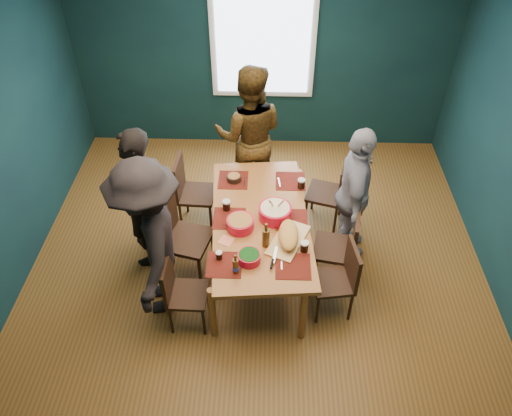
{
  "coord_description": "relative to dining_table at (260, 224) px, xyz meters",
  "views": [
    {
      "loc": [
        0.11,
        -3.67,
        4.2
      ],
      "look_at": [
        -0.01,
        -0.02,
        0.91
      ],
      "focal_mm": 35.0,
      "sensor_mm": 36.0,
      "label": 1
    }
  ],
  "objects": [
    {
      "name": "room",
      "position": [
        -0.03,
        0.25,
        0.71
      ],
      "size": [
        5.01,
        5.01,
        2.71
      ],
      "color": "brown",
      "rests_on": "ground"
    },
    {
      "name": "chair_left_near",
      "position": [
        -0.75,
        -0.72,
        -0.18
      ],
      "size": [
        0.38,
        0.38,
        0.82
      ],
      "rotation": [
        0.0,
        0.0,
        -0.02
      ],
      "color": "black",
      "rests_on": "floor"
    },
    {
      "name": "dining_table",
      "position": [
        0.0,
        0.0,
        0.0
      ],
      "size": [
        1.12,
        2.0,
        0.73
      ],
      "rotation": [
        0.0,
        0.0,
        0.09
      ],
      "color": "#915A2B",
      "rests_on": "floor"
    },
    {
      "name": "cutting_board",
      "position": [
        0.28,
        -0.3,
        0.14
      ],
      "size": [
        0.46,
        0.69,
        0.15
      ],
      "rotation": [
        0.0,
        0.0,
        -0.42
      ],
      "color": "#DDB577",
      "rests_on": "dining_table"
    },
    {
      "name": "beer_bottle_b",
      "position": [
        0.06,
        -0.36,
        0.18
      ],
      "size": [
        0.07,
        0.07,
        0.28
      ],
      "color": "#462A0C",
      "rests_on": "dining_table"
    },
    {
      "name": "napkin_a",
      "position": [
        0.4,
        0.01,
        0.07
      ],
      "size": [
        0.17,
        0.17,
        0.0
      ],
      "primitive_type": "cube",
      "rotation": [
        0.0,
        0.0,
        0.31
      ],
      "color": "#E1795E",
      "rests_on": "dining_table"
    },
    {
      "name": "person_near_left",
      "position": [
        -1.01,
        -0.49,
        0.22
      ],
      "size": [
        0.8,
        1.22,
        1.77
      ],
      "primitive_type": "imported",
      "rotation": [
        0.0,
        0.0,
        4.84
      ],
      "color": "black",
      "rests_on": "floor"
    },
    {
      "name": "chair_right_far",
      "position": [
        0.82,
        0.75,
        -0.13
      ],
      "size": [
        0.51,
        0.51,
        0.91
      ],
      "rotation": [
        0.0,
        0.0,
        -0.29
      ],
      "color": "black",
      "rests_on": "floor"
    },
    {
      "name": "chair_left_far",
      "position": [
        -0.84,
        0.71,
        -0.13
      ],
      "size": [
        0.43,
        0.43,
        0.91
      ],
      "rotation": [
        0.0,
        0.0,
        -0.05
      ],
      "color": "black",
      "rests_on": "floor"
    },
    {
      "name": "bowl_salad",
      "position": [
        -0.2,
        -0.13,
        0.13
      ],
      "size": [
        0.28,
        0.28,
        0.11
      ],
      "color": "red",
      "rests_on": "dining_table"
    },
    {
      "name": "cola_glass_b",
      "position": [
        0.43,
        -0.42,
        0.13
      ],
      "size": [
        0.08,
        0.08,
        0.11
      ],
      "color": "black",
      "rests_on": "dining_table"
    },
    {
      "name": "person_back",
      "position": [
        -0.16,
        1.29,
        0.22
      ],
      "size": [
        0.87,
        0.68,
        1.77
      ],
      "primitive_type": "imported",
      "rotation": [
        0.0,
        0.0,
        3.12
      ],
      "color": "black",
      "rests_on": "floor"
    },
    {
      "name": "cola_glass_c",
      "position": [
        0.43,
        0.51,
        0.13
      ],
      "size": [
        0.08,
        0.08,
        0.12
      ],
      "color": "black",
      "rests_on": "dining_table"
    },
    {
      "name": "cola_glass_d",
      "position": [
        -0.35,
        0.14,
        0.13
      ],
      "size": [
        0.08,
        0.08,
        0.12
      ],
      "color": "black",
      "rests_on": "dining_table"
    },
    {
      "name": "person_far_left",
      "position": [
        -1.26,
        0.16,
        0.16
      ],
      "size": [
        0.44,
        0.63,
        1.65
      ],
      "primitive_type": "imported",
      "rotation": [
        0.0,
        0.0,
        4.78
      ],
      "color": "black",
      "rests_on": "floor"
    },
    {
      "name": "chair_right_near",
      "position": [
        0.8,
        -0.51,
        -0.17
      ],
      "size": [
        0.44,
        0.44,
        0.85
      ],
      "rotation": [
        0.0,
        0.0,
        0.15
      ],
      "color": "black",
      "rests_on": "floor"
    },
    {
      "name": "napkin_c",
      "position": [
        0.3,
        -0.69,
        0.07
      ],
      "size": [
        0.16,
        0.16,
        0.0
      ],
      "primitive_type": "cube",
      "rotation": [
        0.0,
        0.0,
        -0.07
      ],
      "color": "#E1795E",
      "rests_on": "dining_table"
    },
    {
      "name": "napkin_b",
      "position": [
        -0.32,
        -0.32,
        0.07
      ],
      "size": [
        0.17,
        0.17,
        0.0
      ],
      "primitive_type": "cube",
      "rotation": [
        0.0,
        0.0,
        -0.43
      ],
      "color": "#E1795E",
      "rests_on": "dining_table"
    },
    {
      "name": "cola_glass_a",
      "position": [
        -0.37,
        -0.55,
        0.12
      ],
      "size": [
        0.06,
        0.06,
        0.09
      ],
      "color": "black",
      "rests_on": "dining_table"
    },
    {
      "name": "chair_left_mid",
      "position": [
        -0.85,
        -0.06,
        -0.06
      ],
      "size": [
        0.56,
        0.56,
        1.03
      ],
      "rotation": [
        0.0,
        0.0,
        -0.25
      ],
      "color": "black",
      "rests_on": "floor"
    },
    {
      "name": "beer_bottle_a",
      "position": [
        -0.2,
        -0.71,
        0.15
      ],
      "size": [
        0.06,
        0.06,
        0.23
      ],
      "color": "#462A0C",
      "rests_on": "dining_table"
    },
    {
      "name": "bowl_herbs",
      "position": [
        -0.09,
        -0.57,
        0.12
      ],
      "size": [
        0.22,
        0.22,
        0.1
      ],
      "color": "red",
      "rests_on": "dining_table"
    },
    {
      "name": "person_right",
      "position": [
        0.97,
        0.32,
        0.14
      ],
      "size": [
        0.46,
        0.97,
        1.6
      ],
      "primitive_type": "imported",
      "rotation": [
        0.0,
        0.0,
        1.49
      ],
      "color": "silver",
      "rests_on": "floor"
    },
    {
      "name": "small_bowl",
      "position": [
        -0.31,
        0.62,
        0.1
      ],
      "size": [
        0.16,
        0.16,
        0.07
      ],
      "color": "black",
      "rests_on": "dining_table"
    },
    {
      "name": "chair_right_mid",
      "position": [
        0.85,
        -0.12,
        -0.13
      ],
      "size": [
        0.48,
        0.48,
        0.92
      ],
      "rotation": [
        0.0,
        0.0,
        -0.18
      ],
      "color": "black",
      "rests_on": "floor"
    },
    {
      "name": "bowl_dumpling",
      "position": [
        0.15,
        0.03,
        0.14
      ],
      "size": [
        0.33,
        0.33,
        0.31
      ],
      "color": "red",
      "rests_on": "dining_table"
    }
  ]
}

